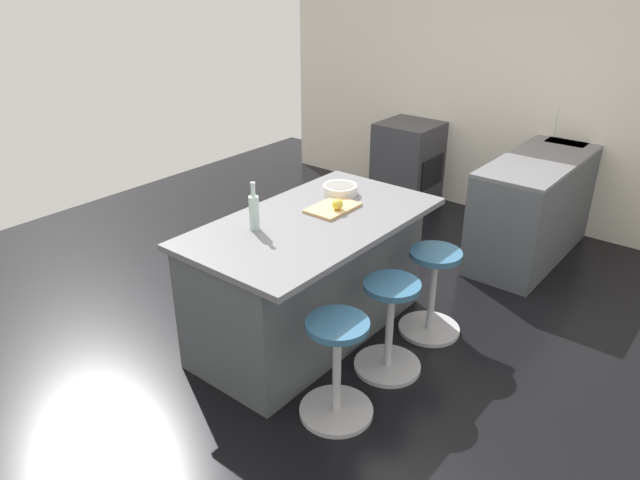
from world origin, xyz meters
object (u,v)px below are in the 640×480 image
stool_middle (389,329)px  stool_near_camera (337,372)px  apple_yellow (338,204)px  kitchen_island (309,276)px  stool_by_window (432,294)px  water_bottle (254,211)px  fruit_bowl (340,189)px  cutting_board (333,208)px  oven_range (408,163)px

stool_middle → stool_near_camera: same height
stool_middle → apple_yellow: apple_yellow is taller
kitchen_island → stool_by_window: kitchen_island is taller
water_bottle → stool_by_window: bearing=138.1°
kitchen_island → fruit_bowl: bearing=-168.3°
water_bottle → cutting_board: bearing=162.2°
stool_by_window → cutting_board: (0.34, -0.63, 0.61)m
oven_range → stool_near_camera: oven_range is taller
water_bottle → stool_middle: bearing=113.5°
stool_middle → apple_yellow: (-0.19, -0.57, 0.65)m
cutting_board → stool_near_camera: bearing=39.4°
stool_middle → stool_near_camera: 0.55m
stool_near_camera → kitchen_island: bearing=-129.7°
water_bottle → fruit_bowl: bearing=176.7°
stool_middle → fruit_bowl: size_ratio=2.58×
stool_near_camera → cutting_board: size_ratio=1.78×
oven_range → cutting_board: 2.62m
oven_range → fruit_bowl: fruit_bowl is taller
kitchen_island → stool_near_camera: 0.88m
oven_range → water_bottle: (3.01, 0.67, 0.58)m
kitchen_island → apple_yellow: (-0.19, 0.09, 0.50)m
oven_range → kitchen_island: size_ratio=0.50×
oven_range → fruit_bowl: 2.35m
stool_middle → water_bottle: size_ratio=2.05×
fruit_bowl → kitchen_island: bearing=11.7°
cutting_board → water_bottle: 0.61m
water_bottle → fruit_bowl: (-0.83, 0.05, -0.08)m
cutting_board → apple_yellow: (0.02, 0.06, 0.05)m
stool_by_window → fruit_bowl: fruit_bowl is taller
stool_by_window → stool_middle: bearing=0.0°
oven_range → fruit_bowl: size_ratio=3.53×
oven_range → stool_near_camera: size_ratio=1.37×
oven_range → stool_near_camera: 3.53m
oven_range → stool_middle: 3.04m
oven_range → water_bottle: water_bottle is taller
kitchen_island → fruit_bowl: size_ratio=7.09×
stool_middle → water_bottle: water_bottle is taller
water_bottle → stool_near_camera: bearing=76.1°
stool_by_window → stool_near_camera: size_ratio=1.00×
fruit_bowl → stool_near_camera: bearing=36.7°
stool_near_camera → cutting_board: 1.16m
cutting_board → stool_middle: bearing=71.2°
stool_middle → fruit_bowl: (-0.47, -0.77, 0.63)m
water_bottle → apple_yellow: bearing=156.4°
apple_yellow → water_bottle: 0.60m
apple_yellow → cutting_board: bearing=-111.4°
kitchen_island → apple_yellow: apple_yellow is taller
oven_range → stool_by_window: 2.57m
kitchen_island → stool_near_camera: kitchen_island is taller
oven_range → stool_middle: size_ratio=1.37×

